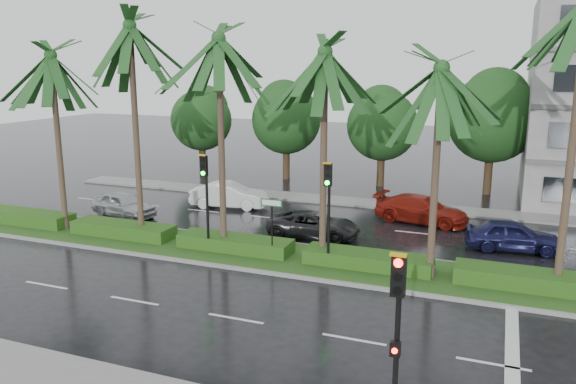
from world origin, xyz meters
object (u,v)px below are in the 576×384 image
at_px(signal_median_left, 206,189).
at_px(car_red, 421,209).
at_px(car_darkgrey, 314,225).
at_px(car_blue, 513,235).
at_px(car_silver, 124,205).
at_px(signal_near, 396,339).
at_px(car_white, 229,195).
at_px(street_sign, 272,214).

xyz_separation_m(signal_median_left, car_red, (8.00, 8.75, -2.28)).
relative_size(car_darkgrey, car_blue, 1.10).
xyz_separation_m(car_silver, car_red, (15.50, 4.70, 0.04)).
bearing_deg(car_silver, car_darkgrey, -76.85).
distance_m(signal_near, car_silver, 22.32).
bearing_deg(car_darkgrey, car_silver, 86.54).
xyz_separation_m(signal_near, car_darkgrey, (-6.50, 13.90, -1.88)).
bearing_deg(car_silver, car_white, -36.58).
xyz_separation_m(signal_median_left, street_sign, (3.00, 0.18, -0.87)).
xyz_separation_m(car_silver, car_white, (4.50, 3.92, 0.06)).
relative_size(signal_median_left, car_darkgrey, 0.98).
height_order(car_silver, car_red, car_red).
distance_m(street_sign, car_red, 10.02).
relative_size(car_white, car_red, 0.91).
distance_m(car_silver, car_red, 16.20).
bearing_deg(car_silver, street_sign, -97.89).
xyz_separation_m(car_white, car_blue, (15.50, -2.42, -0.04)).
height_order(car_red, car_blue, car_red).
xyz_separation_m(car_silver, car_darkgrey, (11.00, 0.16, -0.06)).
xyz_separation_m(street_sign, car_blue, (9.50, 5.37, -1.43)).
bearing_deg(car_red, car_white, 104.49).
xyz_separation_m(signal_near, car_blue, (2.50, 15.24, -1.81)).
bearing_deg(car_blue, street_sign, 113.46).
xyz_separation_m(signal_near, car_silver, (-17.50, 13.74, -1.82)).
distance_m(car_silver, car_blue, 20.06).
relative_size(car_silver, car_red, 0.81).
xyz_separation_m(car_darkgrey, car_blue, (9.00, 1.35, 0.07)).
bearing_deg(car_darkgrey, car_blue, -85.76).
bearing_deg(signal_near, car_white, 126.35).
bearing_deg(street_sign, signal_near, -54.66).
bearing_deg(car_darkgrey, street_sign, 168.65).
bearing_deg(street_sign, car_silver, 159.77).
bearing_deg(car_blue, car_white, 75.09).
distance_m(car_white, car_red, 11.03).
height_order(car_darkgrey, car_red, car_red).
relative_size(signal_near, signal_median_left, 1.00).
height_order(car_darkgrey, car_blue, car_blue).
height_order(signal_median_left, car_darkgrey, signal_median_left).
relative_size(signal_median_left, car_blue, 1.07).
distance_m(street_sign, car_white, 9.93).
xyz_separation_m(signal_near, signal_median_left, (-10.00, 9.69, 0.49)).
height_order(signal_near, car_darkgrey, signal_near).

